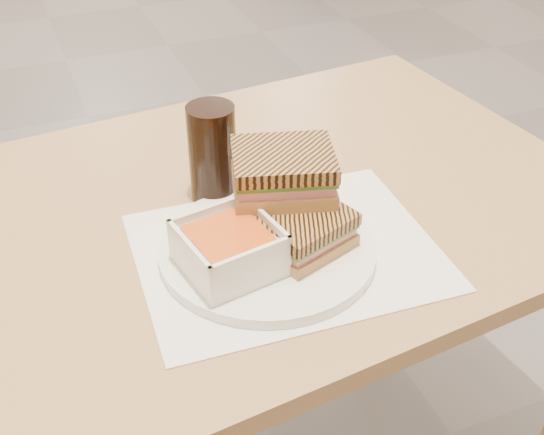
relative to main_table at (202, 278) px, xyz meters
name	(u,v)px	position (x,y,z in m)	size (l,w,h in m)	color
main_table	(202,278)	(0.00, 0.00, 0.00)	(1.27, 0.82, 0.75)	#A0744B
tray_liner	(287,251)	(0.09, -0.12, 0.12)	(0.41, 0.32, 0.00)	white
plate	(267,249)	(0.06, -0.12, 0.12)	(0.29, 0.29, 0.02)	white
soup_bowl	(229,250)	(0.00, -0.14, 0.16)	(0.13, 0.13, 0.06)	white
panini_lower	(305,231)	(0.11, -0.14, 0.16)	(0.14, 0.12, 0.05)	tan
panini_upper	(283,172)	(0.10, -0.08, 0.21)	(0.16, 0.14, 0.06)	tan
cola_glass	(212,154)	(0.04, 0.04, 0.19)	(0.07, 0.07, 0.15)	black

